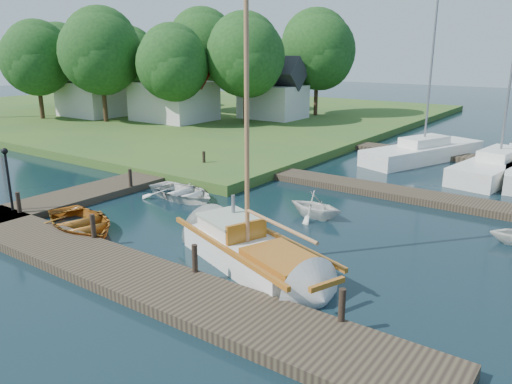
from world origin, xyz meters
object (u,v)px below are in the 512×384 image
Objects in this scene: tender_b at (315,203)px; tree_6 at (58,56)px; mooring_post_0 at (19,202)px; mooring_post_2 at (195,258)px; tree_2 at (173,63)px; mooring_post_5 at (204,159)px; marina_boat_1 at (423,151)px; dinghy at (80,220)px; house_a at (174,91)px; tree_7 at (318,50)px; tender_a at (182,190)px; house_b at (94,90)px; sailboat at (254,256)px; house_c at (273,94)px; lamp_post at (7,171)px; tree_5 at (129,58)px; tree_3 at (245,56)px; tree_1 at (101,52)px; mooring_post_3 at (342,305)px; marina_boat_2 at (499,165)px; tree_0 at (37,59)px; tree_4 at (203,48)px; mooring_post_4 at (130,178)px; mooring_post_1 at (93,226)px.

tree_6 is (-37.52, 14.25, 5.06)m from tender_b.
tree_6 is at bearing 143.55° from mooring_post_0.
mooring_post_2 is 27.64m from tree_2.
mooring_post_5 is 0.07× the size of marina_boat_1.
house_a reaches higher than dinghy.
tree_6 is 0.90× the size of tree_7.
tender_a is 27.13m from house_b.
house_c is (-16.25, 25.22, 2.24)m from sailboat.
tree_6 is at bearing 143.06° from lamp_post.
house_a is (-21.58, 1.42, 2.39)m from marina_boat_1.
tree_5 is (-31.58, 5.47, 4.85)m from marina_boat_1.
lamp_post is 24.14m from tree_3.
dinghy is 0.68× the size of house_b.
tree_5 is at bearing 108.28° from house_b.
house_c is (-6.00, 27.00, 0.71)m from lamp_post.
tree_2 is at bearing 18.43° from tree_1.
mooring_post_3 is 0.07× the size of marina_boat_2.
house_a is at bearing 52.72° from dinghy.
dinghy is 0.48× the size of tree_0.
mooring_post_2 reaches higher than tender_a.
house_c is at bearing 36.76° from tree_0.
mooring_post_5 is 0.08× the size of tree_4.
tree_2 reaches higher than house_a.
mooring_post_0 is at bearing -95.71° from mooring_post_4.
sailboat reaches higher than house_a.
tree_5 is at bearing -161.57° from tree_7.
mooring_post_3 is 0.33× the size of lamp_post.
marina_boat_2 is (12.89, 13.21, -0.13)m from mooring_post_4.
house_c is (-15.52, 20.20, 2.00)m from tender_b.
marina_boat_2 reaches higher than sailboat.
house_b reaches higher than tender_a.
dinghy is 0.35× the size of marina_boat_2.
tree_6 is (-16.00, 0.05, 2.68)m from house_a.
dinghy is at bearing -54.00° from tree_2.
mooring_post_3 is at bearing -77.62° from dinghy.
tree_1 is 1.14× the size of tree_5.
house_a is 0.76× the size of tree_0.
marina_boat_2 reaches higher than tree_5.
mooring_post_1 and mooring_post_3 have the same top height.
sailboat is at bearing 154.67° from mooring_post_3.
tree_4 reaches higher than dinghy.
tree_1 is at bearing -53.13° from tree_5.
mooring_post_2 is 0.09× the size of tree_3.
house_b is 10.67m from tree_4.
tender_b reaches higher than mooring_post_4.
mooring_post_5 is 0.10× the size of tree_5.
mooring_post_2 is at bearing -177.56° from tender_b.
marina_boat_2 is at bearing -13.68° from tree_3.
tender_b is at bearing -14.67° from tree_0.
tree_2 is 13.45m from tree_7.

